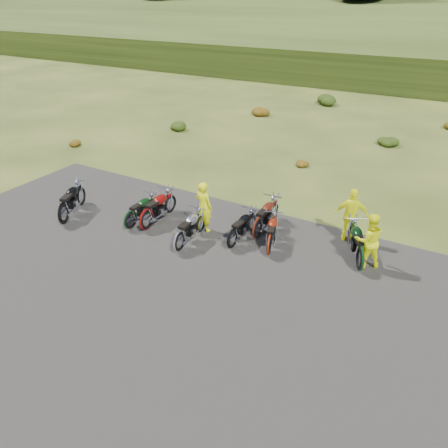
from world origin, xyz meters
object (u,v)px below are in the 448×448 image
Objects in this scene: motorcycle_3 at (180,251)px; person_middle at (204,208)px; motorcycle_0 at (66,224)px; motorcycle_7 at (358,270)px.

motorcycle_3 is 1.14× the size of person_middle.
motorcycle_0 is 4.73m from motorcycle_3.
motorcycle_0 is 10.27m from motorcycle_7.
motorcycle_3 is at bearing 83.62° from motorcycle_7.
motorcycle_3 is 5.60m from motorcycle_7.
person_middle is (-0.06, 1.57, 0.91)m from motorcycle_3.
motorcycle_0 reaches higher than motorcycle_7.
motorcycle_3 is 1.81m from person_middle.
person_middle is (-5.35, -0.27, 0.91)m from motorcycle_7.
person_middle is (4.64, 2.10, 0.91)m from motorcycle_0.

